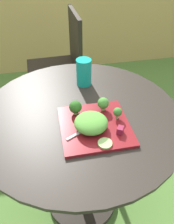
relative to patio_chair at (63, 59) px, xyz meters
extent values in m
plane|color=#4C7533|center=(-0.02, -0.99, -0.53)|extent=(12.00, 12.00, 0.00)
cube|color=tan|center=(-0.02, 0.85, 0.18)|extent=(8.00, 0.08, 1.42)
cylinder|color=#28231E|center=(-0.02, -0.99, 0.22)|extent=(0.91, 0.91, 0.02)
cylinder|color=#28231E|center=(-0.02, -0.99, -0.14)|extent=(0.06, 0.06, 0.70)
cylinder|color=#28231E|center=(-0.02, -0.99, -0.51)|extent=(0.44, 0.44, 0.04)
cube|color=black|center=(-0.09, 0.00, -0.09)|extent=(0.46, 0.46, 0.03)
cube|color=black|center=(0.11, 0.00, 0.15)|extent=(0.05, 0.42, 0.45)
cylinder|color=black|center=(-0.28, 0.17, -0.31)|extent=(0.02, 0.02, 0.43)
cylinder|color=black|center=(-0.26, -0.19, -0.31)|extent=(0.02, 0.02, 0.43)
cylinder|color=black|center=(0.08, 0.18, -0.31)|extent=(0.02, 0.02, 0.43)
cylinder|color=black|center=(0.10, -0.18, -0.31)|extent=(0.02, 0.02, 0.43)
cube|color=maroon|center=(0.02, -1.10, 0.24)|extent=(0.28, 0.28, 0.01)
cylinder|color=#149989|center=(0.04, -0.77, 0.30)|extent=(0.08, 0.08, 0.14)
cylinder|color=#118275|center=(0.04, -0.77, 0.28)|extent=(0.07, 0.07, 0.10)
cube|color=silver|center=(-0.05, -1.13, 0.25)|extent=(0.10, 0.06, 0.00)
cube|color=silver|center=(0.02, -1.10, 0.25)|extent=(0.05, 0.04, 0.00)
ellipsoid|color=#519338|center=(0.00, -1.11, 0.27)|extent=(0.13, 0.13, 0.06)
cylinder|color=#99B770|center=(0.12, -1.07, 0.25)|extent=(0.01, 0.01, 0.02)
sphere|color=#38752D|center=(0.12, -1.07, 0.28)|extent=(0.04, 0.04, 0.04)
cylinder|color=#99B770|center=(0.08, -1.01, 0.25)|extent=(0.02, 0.02, 0.01)
sphere|color=#427F33|center=(0.08, -1.01, 0.28)|extent=(0.05, 0.05, 0.05)
cylinder|color=#99B770|center=(-0.04, -1.01, 0.25)|extent=(0.02, 0.02, 0.01)
sphere|color=#285B1E|center=(-0.04, -1.01, 0.28)|extent=(0.05, 0.05, 0.05)
cylinder|color=#8EB766|center=(0.04, -1.20, 0.25)|extent=(0.05, 0.05, 0.01)
cube|color=maroon|center=(0.11, -1.16, 0.26)|extent=(0.03, 0.04, 0.03)
camera|label=1|loc=(-0.13, -1.73, 0.86)|focal=35.52mm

